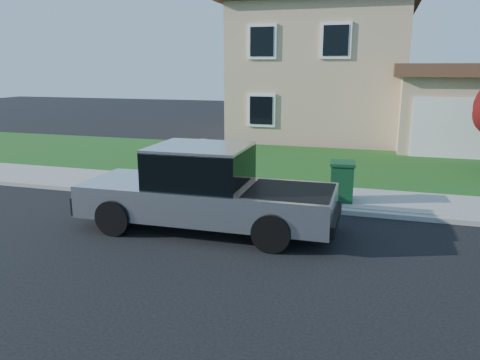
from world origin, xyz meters
name	(u,v)px	position (x,y,z in m)	size (l,w,h in m)	color
ground	(215,246)	(0.00, 0.00, 0.00)	(80.00, 80.00, 0.00)	black
curb	(291,207)	(1.00, 2.90, 0.06)	(40.00, 0.20, 0.12)	gray
sidewalk	(298,195)	(1.00, 4.00, 0.07)	(40.00, 2.00, 0.15)	gray
lawn	(319,165)	(1.00, 8.50, 0.05)	(40.00, 7.00, 0.10)	#144817
house	(348,74)	(1.31, 16.38, 3.17)	(14.00, 11.30, 6.85)	tan
pickup_truck	(206,191)	(-0.53, 0.91, 0.87)	(5.71, 2.20, 1.87)	black
woman	(203,177)	(-1.08, 2.18, 0.85)	(0.68, 0.53, 1.80)	tan
trash_bin	(342,181)	(2.19, 3.58, 0.66)	(0.68, 0.76, 1.01)	#103D1E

